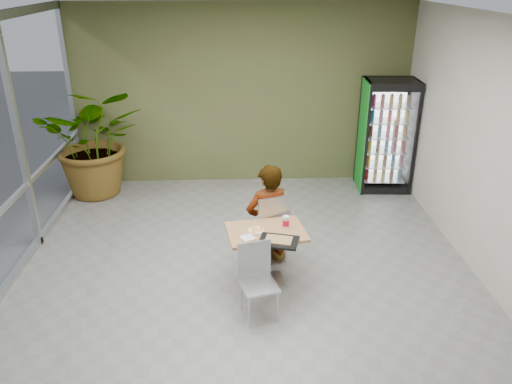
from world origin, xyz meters
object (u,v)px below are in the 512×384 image
chair_near (257,274)px  potted_plant (95,141)px  chair_far (271,223)px  soda_cup (286,222)px  dining_table (266,246)px  cafeteria_tray (279,241)px  seated_woman (268,224)px  beverage_fridge (387,136)px

chair_near → potted_plant: bearing=111.5°
chair_far → potted_plant: 3.79m
chair_near → soda_cup: 0.82m
chair_far → chair_near: chair_far is taller
dining_table → chair_near: 0.60m
soda_cup → cafeteria_tray: (-0.12, -0.36, -0.06)m
potted_plant → chair_far: bearing=-40.6°
soda_cup → potted_plant: bearing=136.4°
dining_table → seated_woman: (0.05, 0.55, 0.01)m
chair_near → beverage_fridge: 4.34m
dining_table → cafeteria_tray: size_ratio=2.28×
seated_woman → potted_plant: potted_plant is taller
chair_near → chair_far: bearing=62.6°
chair_far → soda_cup: bearing=89.5°
chair_far → cafeteria_tray: (0.03, -0.79, 0.17)m
seated_woman → soda_cup: size_ratio=11.14×
dining_table → soda_cup: (0.25, 0.07, 0.29)m
chair_far → seated_woman: size_ratio=0.60×
dining_table → potted_plant: 4.07m
seated_woman → potted_plant: (-2.83, 2.40, 0.42)m
beverage_fridge → chair_far: bearing=-128.3°
dining_table → seated_woman: bearing=84.3°
dining_table → chair_far: size_ratio=1.01×
cafeteria_tray → soda_cup: bearing=71.9°
dining_table → potted_plant: potted_plant is taller
chair_near → seated_woman: size_ratio=0.52×
beverage_fridge → potted_plant: size_ratio=1.02×
dining_table → soda_cup: size_ratio=6.76×
seated_woman → cafeteria_tray: (0.07, -0.84, 0.22)m
seated_woman → soda_cup: seated_woman is taller
dining_table → chair_far: (0.09, 0.50, 0.06)m
chair_near → seated_woman: bearing=64.9°
dining_table → cafeteria_tray: (0.13, -0.29, 0.23)m
beverage_fridge → potted_plant: beverage_fridge is taller
chair_near → cafeteria_tray: (0.27, 0.29, 0.25)m
chair_far → soda_cup: 0.51m
dining_table → cafeteria_tray: 0.39m
chair_far → soda_cup: chair_far is taller
dining_table → potted_plant: bearing=133.2°
dining_table → chair_far: bearing=79.5°
dining_table → cafeteria_tray: bearing=-66.4°
dining_table → beverage_fridge: 3.79m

